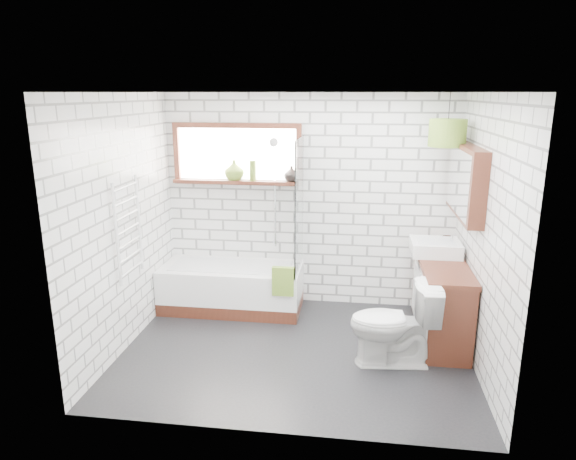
# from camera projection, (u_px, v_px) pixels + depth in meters

# --- Properties ---
(floor) EXTENTS (3.40, 2.60, 0.01)m
(floor) POSITION_uv_depth(u_px,v_px,m) (295.00, 351.00, 5.14)
(floor) COLOR black
(floor) RESTS_ON ground
(ceiling) EXTENTS (3.40, 2.60, 0.01)m
(ceiling) POSITION_uv_depth(u_px,v_px,m) (296.00, 92.00, 4.48)
(ceiling) COLOR white
(ceiling) RESTS_ON ground
(wall_back) EXTENTS (3.40, 0.01, 2.50)m
(wall_back) POSITION_uv_depth(u_px,v_px,m) (309.00, 202.00, 6.06)
(wall_back) COLOR white
(wall_back) RESTS_ON ground
(wall_front) EXTENTS (3.40, 0.01, 2.50)m
(wall_front) POSITION_uv_depth(u_px,v_px,m) (273.00, 278.00, 3.56)
(wall_front) COLOR white
(wall_front) RESTS_ON ground
(wall_left) EXTENTS (0.01, 2.60, 2.50)m
(wall_left) POSITION_uv_depth(u_px,v_px,m) (123.00, 224.00, 5.03)
(wall_left) COLOR white
(wall_left) RESTS_ON ground
(wall_right) EXTENTS (0.01, 2.60, 2.50)m
(wall_right) POSITION_uv_depth(u_px,v_px,m) (485.00, 237.00, 4.59)
(wall_right) COLOR white
(wall_right) RESTS_ON ground
(window) EXTENTS (1.52, 0.16, 0.68)m
(window) POSITION_uv_depth(u_px,v_px,m) (237.00, 154.00, 5.98)
(window) COLOR #38180F
(window) RESTS_ON wall_back
(towel_radiator) EXTENTS (0.06, 0.52, 1.00)m
(towel_radiator) POSITION_uv_depth(u_px,v_px,m) (128.00, 229.00, 5.04)
(towel_radiator) COLOR white
(towel_radiator) RESTS_ON wall_left
(mirror_cabinet) EXTENTS (0.16, 1.20, 0.70)m
(mirror_cabinet) POSITION_uv_depth(u_px,v_px,m) (466.00, 181.00, 5.07)
(mirror_cabinet) COLOR #38180F
(mirror_cabinet) RESTS_ON wall_right
(shower_riser) EXTENTS (0.02, 0.02, 1.30)m
(shower_riser) POSITION_uv_depth(u_px,v_px,m) (275.00, 193.00, 6.04)
(shower_riser) COLOR silver
(shower_riser) RESTS_ON wall_back
(bathtub) EXTENTS (1.63, 0.72, 0.53)m
(bathtub) POSITION_uv_depth(u_px,v_px,m) (232.00, 287.00, 6.08)
(bathtub) COLOR white
(bathtub) RESTS_ON floor
(shower_screen) EXTENTS (0.02, 0.72, 1.50)m
(shower_screen) POSITION_uv_depth(u_px,v_px,m) (299.00, 206.00, 5.71)
(shower_screen) COLOR white
(shower_screen) RESTS_ON bathtub
(towel_green) EXTENTS (0.24, 0.06, 0.32)m
(towel_green) POSITION_uv_depth(u_px,v_px,m) (283.00, 281.00, 5.58)
(towel_green) COLOR olive
(towel_green) RESTS_ON bathtub
(towel_beige) EXTENTS (0.20, 0.05, 0.26)m
(towel_beige) POSITION_uv_depth(u_px,v_px,m) (283.00, 281.00, 5.58)
(towel_beige) COLOR tan
(towel_beige) RESTS_ON bathtub
(vanity) EXTENTS (0.46, 1.43, 0.82)m
(vanity) POSITION_uv_depth(u_px,v_px,m) (441.00, 298.00, 5.38)
(vanity) COLOR #38180F
(vanity) RESTS_ON floor
(basin) EXTENTS (0.51, 0.45, 0.15)m
(basin) POSITION_uv_depth(u_px,v_px,m) (435.00, 248.00, 5.48)
(basin) COLOR white
(basin) RESTS_ON vanity
(tap) EXTENTS (0.04, 0.04, 0.17)m
(tap) POSITION_uv_depth(u_px,v_px,m) (451.00, 243.00, 5.44)
(tap) COLOR silver
(tap) RESTS_ON vanity
(toilet) EXTENTS (0.54, 0.84, 0.82)m
(toilet) POSITION_uv_depth(u_px,v_px,m) (393.00, 324.00, 4.79)
(toilet) COLOR white
(toilet) RESTS_ON floor
(vase_olive) EXTENTS (0.30, 0.30, 0.24)m
(vase_olive) POSITION_uv_depth(u_px,v_px,m) (234.00, 172.00, 6.01)
(vase_olive) COLOR olive
(vase_olive) RESTS_ON window
(vase_dark) EXTENTS (0.23, 0.23, 0.18)m
(vase_dark) POSITION_uv_depth(u_px,v_px,m) (291.00, 175.00, 5.93)
(vase_dark) COLOR black
(vase_dark) RESTS_ON window
(bottle) EXTENTS (0.08, 0.08, 0.23)m
(bottle) POSITION_uv_depth(u_px,v_px,m) (253.00, 172.00, 5.98)
(bottle) COLOR olive
(bottle) RESTS_ON window
(pendant) EXTENTS (0.38, 0.38, 0.28)m
(pendant) POSITION_uv_depth(u_px,v_px,m) (447.00, 133.00, 5.22)
(pendant) COLOR olive
(pendant) RESTS_ON ceiling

